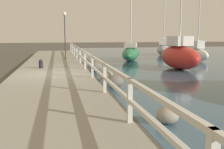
{
  "coord_description": "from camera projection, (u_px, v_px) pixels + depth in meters",
  "views": [
    {
      "loc": [
        0.29,
        -12.44,
        2.16
      ],
      "look_at": [
        2.38,
        -2.44,
        0.6
      ],
      "focal_mm": 42.0,
      "sensor_mm": 36.0,
      "label": 1
    }
  ],
  "objects": [
    {
      "name": "boulder_upstream",
      "position": [
        168.0,
        115.0,
        6.38
      ],
      "size": [
        0.56,
        0.51,
        0.42
      ],
      "color": "gray",
      "rests_on": "ground"
    },
    {
      "name": "dock_walkway",
      "position": [
        52.0,
        77.0,
        12.28
      ],
      "size": [
        3.65,
        36.0,
        0.35
      ],
      "color": "gray",
      "rests_on": "ground"
    },
    {
      "name": "dock_lamp",
      "position": [
        65.0,
        24.0,
        19.18
      ],
      "size": [
        0.28,
        0.28,
        3.46
      ],
      "color": "#2D2D33",
      "rests_on": "dock_walkway"
    },
    {
      "name": "sailboat_gray",
      "position": [
        163.0,
        49.0,
        27.78
      ],
      "size": [
        3.11,
        4.94,
        5.79
      ],
      "rotation": [
        0.0,
        0.0,
        -0.41
      ],
      "color": "gray",
      "rests_on": "water_surface"
    },
    {
      "name": "sailboat_white",
      "position": [
        198.0,
        53.0,
        21.73
      ],
      "size": [
        1.18,
        3.49,
        7.76
      ],
      "rotation": [
        0.0,
        0.0,
        -0.08
      ],
      "color": "white",
      "rests_on": "water_surface"
    },
    {
      "name": "boulder_downstream",
      "position": [
        96.0,
        67.0,
        15.38
      ],
      "size": [
        0.77,
        0.69,
        0.57
      ],
      "color": "#666056",
      "rests_on": "ground"
    },
    {
      "name": "sailboat_green",
      "position": [
        131.0,
        53.0,
        21.9
      ],
      "size": [
        3.04,
        5.27,
        6.75
      ],
      "rotation": [
        0.0,
        0.0,
        -0.35
      ],
      "color": "#236B42",
      "rests_on": "water_surface"
    },
    {
      "name": "ground_plane",
      "position": [
        52.0,
        81.0,
        12.3
      ],
      "size": [
        120.0,
        120.0,
        0.0
      ],
      "primitive_type": "plane",
      "color": "#4C473D"
    },
    {
      "name": "railing",
      "position": [
        88.0,
        59.0,
        12.5
      ],
      "size": [
        0.1,
        32.5,
        0.94
      ],
      "color": "beige",
      "rests_on": "dock_walkway"
    },
    {
      "name": "boulder_mid_strip",
      "position": [
        115.0,
        81.0,
        10.71
      ],
      "size": [
        0.71,
        0.64,
        0.53
      ],
      "color": "#666056",
      "rests_on": "ground"
    },
    {
      "name": "sailboat_red",
      "position": [
        179.0,
        56.0,
        16.46
      ],
      "size": [
        1.76,
        4.17,
        6.4
      ],
      "rotation": [
        0.0,
        0.0,
        0.06
      ],
      "color": "red",
      "rests_on": "water_surface"
    },
    {
      "name": "mooring_bollard",
      "position": [
        41.0,
        64.0,
        14.28
      ],
      "size": [
        0.23,
        0.23,
        0.47
      ],
      "color": "black",
      "rests_on": "dock_walkway"
    },
    {
      "name": "boulder_water_edge",
      "position": [
        91.0,
        60.0,
        19.38
      ],
      "size": [
        0.72,
        0.65,
        0.54
      ],
      "color": "gray",
      "rests_on": "ground"
    },
    {
      "name": "boulder_far_strip",
      "position": [
        106.0,
        75.0,
        12.4
      ],
      "size": [
        0.67,
        0.6,
        0.5
      ],
      "color": "slate",
      "rests_on": "ground"
    }
  ]
}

